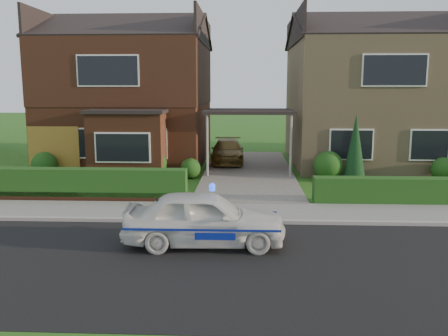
{
  "coord_description": "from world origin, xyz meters",
  "views": [
    {
      "loc": [
        -0.14,
        -9.6,
        3.72
      ],
      "look_at": [
        -0.74,
        3.5,
        1.49
      ],
      "focal_mm": 38.0,
      "sensor_mm": 36.0,
      "label": 1
    }
  ],
  "objects": [
    {
      "name": "ground",
      "position": [
        0.0,
        0.0,
        0.0
      ],
      "size": [
        120.0,
        120.0,
        0.0
      ],
      "primitive_type": "plane",
      "color": "#284F15",
      "rests_on": "ground"
    },
    {
      "name": "road",
      "position": [
        0.0,
        0.0,
        0.0
      ],
      "size": [
        60.0,
        6.0,
        0.02
      ],
      "primitive_type": "cube",
      "color": "black",
      "rests_on": "ground"
    },
    {
      "name": "kerb",
      "position": [
        0.0,
        3.05,
        0.06
      ],
      "size": [
        60.0,
        0.16,
        0.12
      ],
      "primitive_type": "cube",
      "color": "#9E9993",
      "rests_on": "ground"
    },
    {
      "name": "sidewalk",
      "position": [
        0.0,
        4.1,
        0.05
      ],
      "size": [
        60.0,
        2.0,
        0.1
      ],
      "primitive_type": "cube",
      "color": "slate",
      "rests_on": "ground"
    },
    {
      "name": "driveway",
      "position": [
        0.0,
        11.0,
        0.06
      ],
      "size": [
        3.8,
        12.0,
        0.12
      ],
      "primitive_type": "cube",
      "color": "#666059",
      "rests_on": "ground"
    },
    {
      "name": "house_left",
      "position": [
        -5.78,
        13.9,
        3.81
      ],
      "size": [
        7.5,
        9.53,
        7.25
      ],
      "color": "brown",
      "rests_on": "ground"
    },
    {
      "name": "house_right",
      "position": [
        5.8,
        13.99,
        3.66
      ],
      "size": [
        7.5,
        8.06,
        7.25
      ],
      "color": "tan",
      "rests_on": "ground"
    },
    {
      "name": "carport_link",
      "position": [
        0.0,
        10.95,
        2.66
      ],
      "size": [
        3.8,
        3.0,
        2.77
      ],
      "color": "black",
      "rests_on": "ground"
    },
    {
      "name": "garage_door",
      "position": [
        -8.25,
        9.96,
        1.05
      ],
      "size": [
        2.2,
        0.1,
        2.1
      ],
      "primitive_type": "cube",
      "color": "brown",
      "rests_on": "ground"
    },
    {
      "name": "dwarf_wall",
      "position": [
        -5.8,
        5.3,
        0.18
      ],
      "size": [
        7.7,
        0.25,
        0.36
      ],
      "primitive_type": "cube",
      "color": "brown",
      "rests_on": "ground"
    },
    {
      "name": "hedge_left",
      "position": [
        -5.8,
        5.45,
        0.0
      ],
      "size": [
        7.5,
        0.55,
        0.9
      ],
      "primitive_type": "cube",
      "color": "#1B3D13",
      "rests_on": "ground"
    },
    {
      "name": "hedge_right",
      "position": [
        5.8,
        5.35,
        0.0
      ],
      "size": [
        7.5,
        0.55,
        0.8
      ],
      "primitive_type": "cube",
      "color": "#1B3D13",
      "rests_on": "ground"
    },
    {
      "name": "shrub_left_far",
      "position": [
        -8.5,
        9.5,
        0.54
      ],
      "size": [
        1.08,
        1.08,
        1.08
      ],
      "primitive_type": "sphere",
      "color": "#1B3D13",
      "rests_on": "ground"
    },
    {
      "name": "shrub_left_mid",
      "position": [
        -4.0,
        9.3,
        0.66
      ],
      "size": [
        1.32,
        1.32,
        1.32
      ],
      "primitive_type": "sphere",
      "color": "#1B3D13",
      "rests_on": "ground"
    },
    {
      "name": "shrub_left_near",
      "position": [
        -2.4,
        9.6,
        0.42
      ],
      "size": [
        0.84,
        0.84,
        0.84
      ],
      "primitive_type": "sphere",
      "color": "#1B3D13",
      "rests_on": "ground"
    },
    {
      "name": "shrub_right_near",
      "position": [
        3.2,
        9.4,
        0.6
      ],
      "size": [
        1.2,
        1.2,
        1.2
      ],
      "primitive_type": "sphere",
      "color": "#1B3D13",
      "rests_on": "ground"
    },
    {
      "name": "shrub_right_mid",
      "position": [
        7.8,
        9.5,
        0.48
      ],
      "size": [
        0.96,
        0.96,
        0.96
      ],
      "primitive_type": "sphere",
      "color": "#1B3D13",
      "rests_on": "ground"
    },
    {
      "name": "conifer_a",
      "position": [
        4.2,
        9.2,
        1.3
      ],
      "size": [
        0.9,
        0.9,
        2.6
      ],
      "primitive_type": "cone",
      "color": "black",
      "rests_on": "ground"
    },
    {
      "name": "police_car",
      "position": [
        -1.1,
        1.2,
        0.65
      ],
      "size": [
        3.52,
        3.87,
        1.47
      ],
      "rotation": [
        0.0,
        0.0,
        1.6
      ],
      "color": "silver",
      "rests_on": "ground"
    },
    {
      "name": "driveway_car",
      "position": [
        -1.0,
        13.12,
        0.67
      ],
      "size": [
        1.62,
        3.8,
        1.09
      ],
      "primitive_type": "imported",
      "rotation": [
        0.0,
        0.0,
        0.02
      ],
      "color": "brown",
      "rests_on": "driveway"
    },
    {
      "name": "potted_plant_a",
      "position": [
        -5.77,
        6.0,
        0.43
      ],
      "size": [
        0.52,
        0.41,
        0.86
      ],
      "primitive_type": "imported",
      "rotation": [
        0.0,
        0.0,
        0.26
      ],
      "color": "gray",
      "rests_on": "ground"
    },
    {
      "name": "potted_plant_b",
      "position": [
        -6.27,
        9.0,
        0.39
      ],
      "size": [
        0.54,
        0.51,
        0.78
      ],
      "primitive_type": "imported",
      "rotation": [
        0.0,
        0.0,
        0.49
      ],
      "color": "gray",
      "rests_on": "ground"
    },
    {
      "name": "potted_plant_c",
      "position": [
        -6.99,
        6.18,
        0.35
      ],
      "size": [
        0.55,
        0.55,
        0.71
      ],
      "primitive_type": "imported",
      "rotation": [
        0.0,
        0.0,
        0.98
      ],
      "color": "gray",
      "rests_on": "ground"
    }
  ]
}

